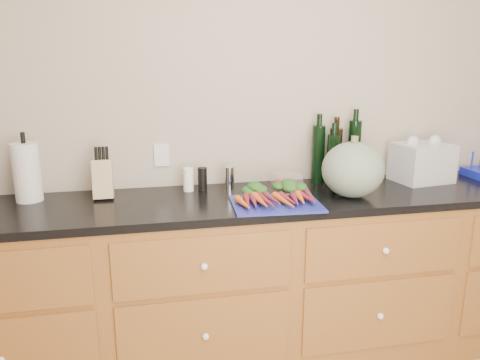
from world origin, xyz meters
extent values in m
cube|color=#B8AB98|center=(0.00, 1.62, 1.30)|extent=(4.10, 0.05, 2.60)
cube|color=brown|center=(0.00, 1.30, 0.45)|extent=(3.60, 0.60, 0.90)
cube|color=brown|center=(-1.35, 0.99, 0.36)|extent=(0.82, 0.01, 0.38)
cube|color=brown|center=(-0.45, 0.99, 0.72)|extent=(0.82, 0.01, 0.28)
sphere|color=white|center=(-0.45, 0.98, 0.72)|extent=(0.03, 0.03, 0.03)
cube|color=brown|center=(-0.45, 0.99, 0.36)|extent=(0.82, 0.01, 0.38)
sphere|color=white|center=(-0.45, 0.98, 0.36)|extent=(0.03, 0.03, 0.03)
cube|color=brown|center=(0.45, 0.99, 0.72)|extent=(0.82, 0.01, 0.28)
sphere|color=white|center=(0.45, 0.98, 0.72)|extent=(0.03, 0.03, 0.03)
cube|color=brown|center=(0.45, 0.99, 0.36)|extent=(0.82, 0.01, 0.38)
sphere|color=white|center=(0.45, 0.98, 0.36)|extent=(0.03, 0.03, 0.03)
cube|color=black|center=(0.00, 1.30, 0.92)|extent=(3.64, 0.62, 0.04)
cube|color=navy|center=(-0.07, 1.14, 0.95)|extent=(0.45, 0.35, 0.01)
cone|color=orange|center=(-0.24, 1.12, 0.97)|extent=(0.04, 0.18, 0.04)
cone|color=maroon|center=(-0.21, 1.12, 0.97)|extent=(0.04, 0.18, 0.04)
cone|color=maroon|center=(-0.18, 1.12, 0.97)|extent=(0.04, 0.18, 0.04)
cone|color=orange|center=(-0.15, 1.12, 0.97)|extent=(0.04, 0.18, 0.04)
cone|color=maroon|center=(-0.13, 1.12, 0.97)|extent=(0.04, 0.18, 0.04)
cone|color=maroon|center=(-0.10, 1.12, 0.97)|extent=(0.04, 0.18, 0.04)
ellipsoid|color=#184A19|center=(-0.17, 1.26, 0.98)|extent=(0.18, 0.11, 0.05)
cone|color=orange|center=(-0.04, 1.12, 0.97)|extent=(0.04, 0.18, 0.04)
cone|color=maroon|center=(-0.01, 1.12, 0.97)|extent=(0.04, 0.18, 0.04)
cone|color=maroon|center=(0.01, 1.12, 0.97)|extent=(0.04, 0.18, 0.04)
cone|color=orange|center=(0.04, 1.12, 0.97)|extent=(0.04, 0.18, 0.04)
cone|color=maroon|center=(0.07, 1.12, 0.97)|extent=(0.04, 0.18, 0.04)
cone|color=maroon|center=(0.10, 1.12, 0.97)|extent=(0.04, 0.18, 0.04)
ellipsoid|color=#184A19|center=(0.03, 1.26, 0.98)|extent=(0.18, 0.11, 0.05)
ellipsoid|color=#5D6F5D|center=(0.35, 1.20, 1.08)|extent=(0.32, 0.32, 0.29)
cylinder|color=silver|center=(-1.27, 1.46, 1.09)|extent=(0.13, 0.13, 0.29)
cube|color=tan|center=(-0.91, 1.44, 1.04)|extent=(0.10, 0.10, 0.20)
cylinder|color=white|center=(-0.47, 1.48, 1.00)|extent=(0.06, 0.06, 0.13)
cylinder|color=black|center=(-0.39, 1.48, 1.00)|extent=(0.05, 0.05, 0.13)
cylinder|color=white|center=(-0.24, 1.48, 1.00)|extent=(0.05, 0.05, 0.12)
cube|color=white|center=(0.09, 1.47, 0.98)|extent=(0.15, 0.12, 0.07)
cylinder|color=black|center=(0.29, 1.52, 1.11)|extent=(0.07, 0.07, 0.33)
cylinder|color=black|center=(0.40, 1.53, 1.09)|extent=(0.07, 0.07, 0.31)
cylinder|color=black|center=(0.51, 1.52, 1.12)|extent=(0.07, 0.07, 0.35)
cylinder|color=black|center=(0.35, 1.45, 1.08)|extent=(0.07, 0.07, 0.29)
camera|label=1|loc=(-0.68, -0.97, 1.63)|focal=35.00mm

